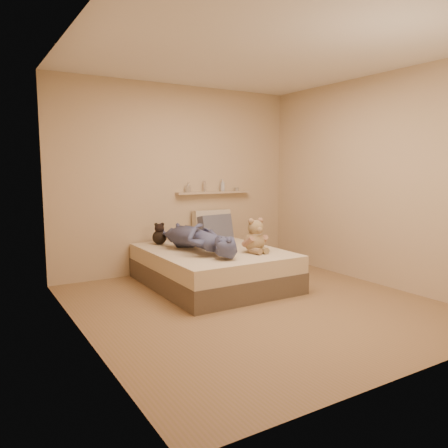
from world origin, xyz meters
TOP-DOWN VIEW (x-y plane):
  - room at (0.00, 0.00)m, footprint 3.80×3.80m
  - bed at (0.00, 0.93)m, footprint 1.50×1.90m
  - game_console at (-0.12, 0.41)m, footprint 0.21×0.14m
  - teddy_bear at (0.34, 0.49)m, footprint 0.35×0.33m
  - dark_plush at (-0.42, 1.60)m, footprint 0.19×0.19m
  - pillow_cream at (0.46, 1.76)m, footprint 0.56×0.23m
  - pillow_grey at (0.45, 1.62)m, footprint 0.52×0.26m
  - person at (-0.23, 0.92)m, footprint 0.62×1.49m
  - wall_shelf at (0.55, 1.84)m, footprint 1.20×0.12m
  - shelf_bottles at (0.52, 1.84)m, footprint 0.89×0.09m

SIDE VIEW (x-z plane):
  - bed at x=0.00m, z-range 0.00..0.45m
  - dark_plush at x=-0.42m, z-range 0.43..0.72m
  - pillow_grey at x=0.45m, z-range 0.44..0.80m
  - game_console at x=-0.12m, z-range 0.59..0.66m
  - teddy_bear at x=0.34m, z-range 0.41..0.83m
  - person at x=-0.23m, z-range 0.45..0.80m
  - pillow_cream at x=0.46m, z-range 0.44..0.86m
  - wall_shelf at x=0.55m, z-range 1.09..1.11m
  - shelf_bottles at x=0.52m, z-range 1.10..1.28m
  - room at x=0.00m, z-range -0.60..3.20m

